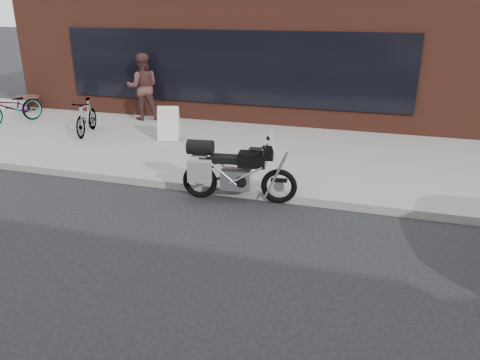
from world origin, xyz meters
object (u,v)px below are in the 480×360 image
at_px(bicycle_front, 12,107).
at_px(sandwich_sign, 169,123).
at_px(cafe_patron_left, 143,87).
at_px(cafe_table, 27,98).
at_px(bicycle_rear, 86,117).
at_px(motorcycle, 231,170).

distance_m(bicycle_front, sandwich_sign, 4.95).
bearing_deg(cafe_patron_left, cafe_table, -25.55).
xyz_separation_m(bicycle_front, cafe_patron_left, (3.31, 1.60, 0.48)).
bearing_deg(bicycle_rear, cafe_patron_left, 57.02).
distance_m(bicycle_front, bicycle_rear, 2.71).
bearing_deg(sandwich_sign, cafe_patron_left, 117.15).
height_order(sandwich_sign, cafe_patron_left, cafe_patron_left).
bearing_deg(bicycle_rear, sandwich_sign, -11.15).
relative_size(motorcycle, cafe_patron_left, 1.10).
distance_m(sandwich_sign, cafe_table, 6.07).
bearing_deg(motorcycle, cafe_patron_left, 124.90).
height_order(bicycle_rear, cafe_patron_left, cafe_patron_left).
xyz_separation_m(motorcycle, cafe_table, (-8.41, 4.72, -0.01)).
xyz_separation_m(motorcycle, cafe_patron_left, (-4.25, 4.74, 0.53)).
distance_m(bicycle_rear, cafe_table, 4.05).
height_order(motorcycle, cafe_table, motorcycle).
relative_size(bicycle_front, bicycle_rear, 1.20).
bearing_deg(cafe_patron_left, bicycle_rear, 46.81).
xyz_separation_m(bicycle_rear, cafe_patron_left, (0.62, 1.98, 0.50)).
xyz_separation_m(bicycle_front, bicycle_rear, (2.69, -0.38, -0.02)).
bearing_deg(cafe_table, sandwich_sign, -17.06).
xyz_separation_m(motorcycle, bicycle_rear, (-4.87, 2.76, 0.03)).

